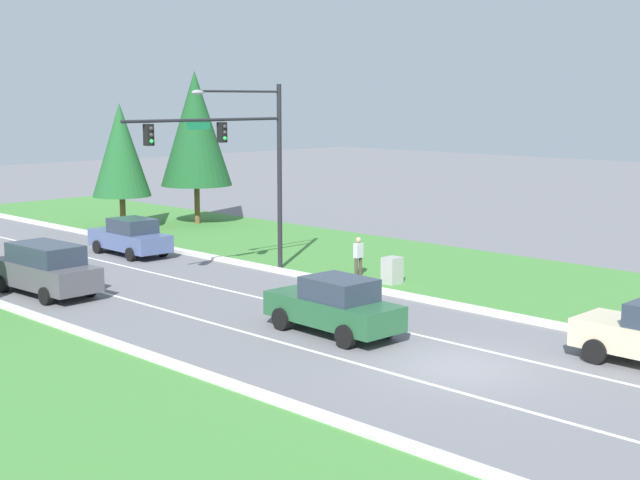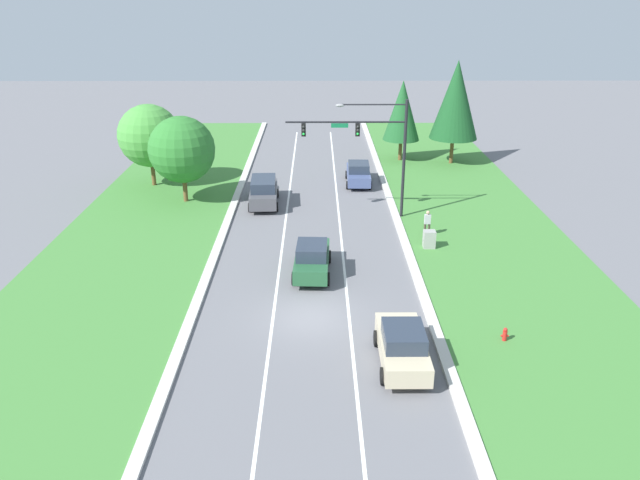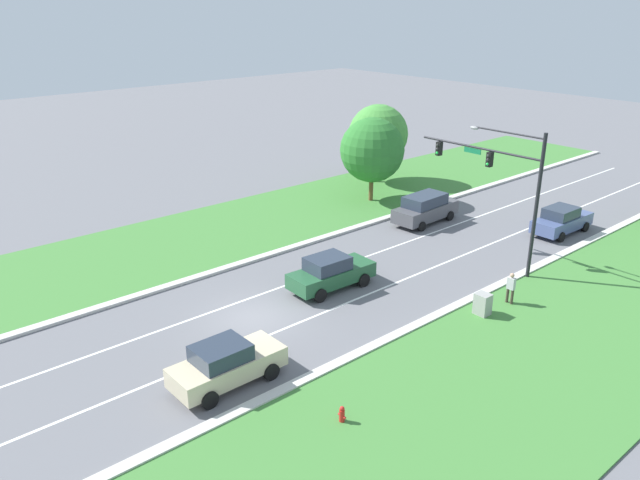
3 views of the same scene
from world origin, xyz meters
name	(u,v)px [view 1 (image 1 of 3)]	position (x,y,z in m)	size (l,w,h in m)	color
ground_plane	(461,367)	(0.00, 0.00, 0.00)	(160.00, 160.00, 0.00)	slate
curb_strip_right	(565,327)	(5.65, 0.00, 0.07)	(0.50, 90.00, 0.15)	beige
curb_strip_left	(316,415)	(-5.65, 0.00, 0.07)	(0.50, 90.00, 0.15)	beige
grass_verge_right	(639,302)	(10.90, 0.00, 0.04)	(10.00, 90.00, 0.08)	#427F38
lane_stripe_inner_left	(420,381)	(-1.80, 0.00, 0.00)	(0.14, 81.00, 0.01)	white
lane_stripe_inner_right	(497,353)	(1.80, 0.00, 0.00)	(0.14, 81.00, 0.01)	white
traffic_signal_mast	(239,149)	(3.79, 13.79, 5.27)	(7.81, 0.41, 7.90)	black
slate_blue_sedan	(130,237)	(3.58, 21.53, 0.87)	(2.05, 4.72, 1.76)	#475684
forest_sedan	(334,306)	(0.02, 4.84, 0.91)	(2.13, 4.77, 1.83)	#235633
graphite_suv	(45,269)	(-3.49, 16.51, 1.00)	(2.23, 5.07, 1.94)	#4C4C51
utility_cabinet	(392,271)	(6.96, 8.32, 0.57)	(0.70, 0.60, 1.13)	#9E9E99
pedestrian	(358,255)	(7.16, 10.31, 0.94)	(0.40, 0.23, 1.69)	#42382D
conifer_near_right_tree	(196,129)	(12.13, 27.52, 5.59)	(4.11, 4.11, 8.90)	brown
conifer_far_right_tree	(121,150)	(7.77, 28.61, 4.49)	(3.22, 3.22, 7.08)	brown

